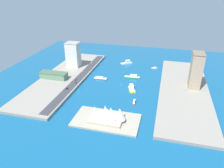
{
  "coord_description": "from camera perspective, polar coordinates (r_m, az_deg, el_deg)",
  "views": [
    {
      "loc": [
        -64.69,
        301.18,
        149.42
      ],
      "look_at": [
        10.32,
        15.8,
        6.23
      ],
      "focal_mm": 34.55,
      "sensor_mm": 36.0,
      "label": 1
    }
  ],
  "objects": [
    {
      "name": "ground_plane",
      "position": [
        342.38,
        2.34,
        -0.01
      ],
      "size": [
        440.0,
        440.0,
        0.0
      ],
      "primitive_type": "plane",
      "color": "#145684"
    },
    {
      "name": "quay_west",
      "position": [
        336.9,
        18.51,
        -1.56
      ],
      "size": [
        70.0,
        240.0,
        3.53
      ],
      "primitive_type": "cube",
      "color": "gray",
      "rests_on": "ground_plane"
    },
    {
      "name": "quay_east",
      "position": [
        371.96,
        -12.25,
        1.87
      ],
      "size": [
        70.0,
        240.0,
        3.53
      ],
      "primitive_type": "cube",
      "color": "gray",
      "rests_on": "ground_plane"
    },
    {
      "name": "peninsula_point",
      "position": [
        256.13,
        -1.51,
        -9.54
      ],
      "size": [
        77.38,
        42.75,
        2.0
      ],
      "primitive_type": "cube",
      "color": "#A89E89",
      "rests_on": "ground_plane"
    },
    {
      "name": "road_strip",
      "position": [
        360.63,
        -8.53,
        1.73
      ],
      "size": [
        12.92,
        228.0,
        0.15
      ],
      "primitive_type": "cube",
      "color": "#38383D",
      "rests_on": "quay_east"
    },
    {
      "name": "ferry_white_commuter",
      "position": [
        426.99,
        3.96,
        5.71
      ],
      "size": [
        21.89,
        17.44,
        7.26
      ],
      "color": "silver",
      "rests_on": "ground_plane"
    },
    {
      "name": "barge_flat_brown",
      "position": [
        359.98,
        -3.12,
        1.56
      ],
      "size": [
        23.43,
        8.18,
        3.49
      ],
      "color": "brown",
      "rests_on": "ground_plane"
    },
    {
      "name": "tugboat_red",
      "position": [
        292.21,
        5.92,
        -4.7
      ],
      "size": [
        3.85,
        15.43,
        3.89
      ],
      "color": "red",
      "rests_on": "ground_plane"
    },
    {
      "name": "ferry_yellow_fast",
      "position": [
        324.88,
        5.24,
        -1.11
      ],
      "size": [
        14.42,
        23.33,
        7.05
      ],
      "color": "yellow",
      "rests_on": "ground_plane"
    },
    {
      "name": "yacht_sleek_gray",
      "position": [
        409.39,
        11.14,
        4.15
      ],
      "size": [
        12.01,
        8.12,
        3.19
      ],
      "color": "#999EA3",
      "rests_on": "ground_plane"
    },
    {
      "name": "ferry_green_doubledeck",
      "position": [
        364.58,
        5.45,
        1.92
      ],
      "size": [
        27.98,
        8.48,
        6.01
      ],
      "color": "#2D8C4C",
      "rests_on": "ground_plane"
    },
    {
      "name": "terminal_long_green",
      "position": [
        364.65,
        -15.17,
        2.24
      ],
      "size": [
        45.8,
        16.42,
        10.33
      ],
      "color": "slate",
      "rests_on": "quay_east"
    },
    {
      "name": "apartment_midrise_tan",
      "position": [
        338.57,
        21.36,
        3.39
      ],
      "size": [
        16.46,
        25.86,
        52.89
      ],
      "color": "tan",
      "rests_on": "quay_west"
    },
    {
      "name": "hotel_broad_white",
      "position": [
        403.28,
        -10.23,
        7.66
      ],
      "size": [
        23.63,
        20.18,
        45.0
      ],
      "color": "silver",
      "rests_on": "quay_east"
    },
    {
      "name": "sedan_silver",
      "position": [
        383.67,
        -7.55,
        3.45
      ],
      "size": [
        2.06,
        4.44,
        1.62
      ],
      "color": "black",
      "rests_on": "road_strip"
    },
    {
      "name": "van_white",
      "position": [
        422.79,
        -5.31,
        5.73
      ],
      "size": [
        2.1,
        5.14,
        1.66
      ],
      "color": "black",
      "rests_on": "road_strip"
    },
    {
      "name": "suv_black",
      "position": [
        325.9,
        -11.83,
        -1.12
      ],
      "size": [
        2.02,
        4.86,
        1.55
      ],
      "color": "black",
      "rests_on": "road_strip"
    },
    {
      "name": "hatchback_blue",
      "position": [
        342.08,
        -9.57,
        0.42
      ],
      "size": [
        2.1,
        4.64,
        1.53
      ],
      "color": "black",
      "rests_on": "road_strip"
    },
    {
      "name": "pickup_red",
      "position": [
        351.32,
        -9.67,
        1.13
      ],
      "size": [
        1.99,
        5.17,
        1.58
      ],
      "color": "black",
      "rests_on": "road_strip"
    },
    {
      "name": "traffic_light_waterfront",
      "position": [
        388.17,
        -5.48,
        4.38
      ],
      "size": [
        0.36,
        0.36,
        6.5
      ],
      "color": "black",
      "rests_on": "quay_east"
    },
    {
      "name": "opera_landmark",
      "position": [
        250.68,
        -1.05,
        -7.99
      ],
      "size": [
        41.98,
        27.76,
        19.68
      ],
      "color": "#BCAD93",
      "rests_on": "peninsula_point"
    },
    {
      "name": "park_tree_cluster",
      "position": [
        369.24,
        20.88,
        1.83
      ],
      "size": [
        9.02,
        14.25,
        10.14
      ],
      "color": "brown",
      "rests_on": "quay_west"
    }
  ]
}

